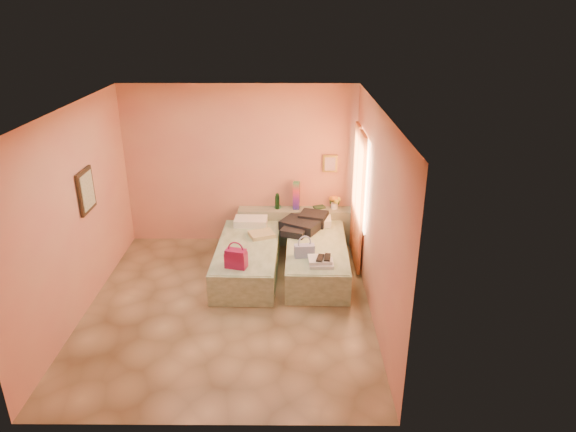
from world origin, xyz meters
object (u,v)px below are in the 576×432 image
headboard_ledge (296,226)px  towel_stack (321,262)px  blue_handbag (304,251)px  water_bottle (277,202)px  green_book (319,207)px  magenta_handbag (236,258)px  bed_right (316,259)px  bed_left (248,259)px  flower_vase (335,201)px

headboard_ledge → towel_stack: headboard_ledge is taller
headboard_ledge → blue_handbag: (0.10, -1.53, 0.27)m
water_bottle → green_book: (0.74, 0.04, -0.12)m
water_bottle → magenta_handbag: 1.96m
headboard_ledge → towel_stack: bearing=-79.2°
bed_right → blue_handbag: 0.58m
bed_left → green_book: 1.74m
bed_right → towel_stack: (0.03, -0.68, 0.30)m
water_bottle → flower_vase: bearing=1.2°
headboard_ledge → towel_stack: size_ratio=5.86×
flower_vase → towel_stack: 1.87m
bed_left → blue_handbag: blue_handbag is taller
bed_left → towel_stack: (1.13, -0.65, 0.30)m
flower_vase → blue_handbag: size_ratio=0.94×
bed_left → green_book: size_ratio=10.43×
headboard_ledge → magenta_handbag: size_ratio=6.74×
flower_vase → magenta_handbag: 2.46m
bed_left → water_bottle: (0.45, 1.16, 0.54)m
green_book → towel_stack: green_book is taller
water_bottle → magenta_handbag: water_bottle is taller
blue_handbag → green_book: bearing=72.8°
bed_left → towel_stack: bearing=-28.5°
headboard_ledge → blue_handbag: size_ratio=6.83×
green_book → blue_handbag: bearing=-122.3°
green_book → flower_vase: size_ratio=0.68×
bed_right → towel_stack: towel_stack is taller
towel_stack → bed_left: bearing=150.1°
green_book → towel_stack: size_ratio=0.55×
headboard_ledge → magenta_handbag: 2.09m
flower_vase → headboard_ledge: bearing=-176.8°
water_bottle → blue_handbag: (0.44, -1.55, -0.19)m
bed_left → flower_vase: bearing=40.5°
green_book → magenta_handbag: 2.31m
bed_right → flower_vase: size_ratio=7.10×
headboard_ledge → bed_left: (-0.78, -1.14, -0.08)m
flower_vase → blue_handbag: flower_vase is taller
headboard_ledge → water_bottle: (-0.34, 0.02, 0.46)m
bed_right → green_book: green_book is taller
towel_stack → bed_right: bearing=92.7°
bed_right → flower_vase: (0.36, 1.15, 0.54)m
water_bottle → flower_vase: (1.01, 0.02, 0.00)m
bed_right → water_bottle: (-0.65, 1.13, 0.54)m
flower_vase → towel_stack: size_ratio=0.81×
blue_handbag → flower_vase: bearing=63.6°
flower_vase → water_bottle: bearing=-178.8°
green_book → magenta_handbag: (-1.28, -1.93, -0.02)m
blue_handbag → headboard_ledge: bearing=87.3°
bed_left → bed_right: size_ratio=1.00×
green_book → towel_stack: bearing=-113.5°
headboard_ledge → towel_stack: (0.34, -1.79, 0.23)m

